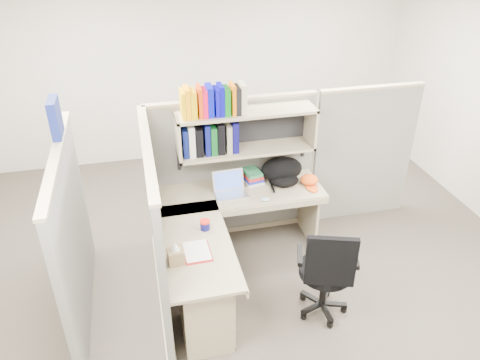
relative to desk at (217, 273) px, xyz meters
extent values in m
plane|color=#332E27|center=(0.41, 0.29, -0.44)|extent=(6.00, 6.00, 0.00)
plane|color=beige|center=(0.41, 3.29, 0.91)|extent=(6.00, 0.00, 6.00)
cube|color=#62635E|center=(0.41, 1.19, 0.36)|extent=(1.80, 0.06, 1.60)
cube|color=tan|center=(0.41, 1.19, 1.18)|extent=(1.80, 0.08, 0.03)
cube|color=#62635E|center=(-0.49, 0.29, 0.36)|extent=(0.06, 1.80, 1.60)
cube|color=tan|center=(-0.49, 0.29, 1.18)|extent=(0.08, 1.80, 0.03)
cube|color=#62635E|center=(-1.19, 0.29, 0.36)|extent=(0.06, 1.80, 1.60)
cube|color=#62635E|center=(1.96, 1.19, 0.36)|extent=(1.20, 0.06, 1.60)
cube|color=navy|center=(-1.19, 0.64, 1.35)|extent=(0.07, 0.27, 0.32)
cube|color=white|center=(-0.46, 0.44, 0.76)|extent=(0.00, 0.21, 0.28)
cube|color=gray|center=(0.51, 0.99, 1.11)|extent=(1.40, 0.34, 0.03)
cube|color=gray|center=(0.51, 0.99, 0.70)|extent=(1.40, 0.34, 0.03)
cube|color=gray|center=(-0.18, 0.99, 0.90)|extent=(0.03, 0.34, 0.44)
cube|color=gray|center=(1.19, 0.99, 0.90)|extent=(0.03, 0.34, 0.44)
cube|color=black|center=(0.51, 1.15, 0.90)|extent=(1.38, 0.01, 0.41)
cube|color=#E4AA04|center=(-0.11, 0.97, 1.25)|extent=(0.03, 0.20, 0.26)
cube|color=#FF9D05|center=(-0.07, 0.97, 1.27)|extent=(0.05, 0.20, 0.29)
cube|color=#DAA704|center=(-0.02, 0.97, 1.25)|extent=(0.06, 0.20, 0.26)
cube|color=red|center=(0.05, 0.97, 1.27)|extent=(0.04, 0.20, 0.29)
cube|color=red|center=(0.09, 0.97, 1.25)|extent=(0.05, 0.20, 0.26)
cube|color=#050CA9|center=(0.14, 0.97, 1.27)|extent=(0.06, 0.20, 0.29)
cube|color=#0805A9|center=(0.21, 0.97, 1.25)|extent=(0.04, 0.20, 0.26)
cube|color=#05048A|center=(0.25, 0.97, 1.27)|extent=(0.04, 0.20, 0.29)
cube|color=#076011|center=(0.30, 0.97, 1.25)|extent=(0.06, 0.20, 0.26)
cube|color=#DA6805|center=(0.36, 0.97, 1.27)|extent=(0.04, 0.20, 0.29)
cube|color=black|center=(0.41, 0.97, 1.25)|extent=(0.05, 0.20, 0.26)
cube|color=#B6AE8C|center=(0.46, 0.97, 1.27)|extent=(0.06, 0.20, 0.29)
cube|color=#07114E|center=(-0.11, 1.01, 0.86)|extent=(0.05, 0.24, 0.29)
cube|color=#BDBDBD|center=(-0.05, 1.01, 0.87)|extent=(0.06, 0.24, 0.32)
cube|color=black|center=(0.02, 1.01, 0.86)|extent=(0.07, 0.24, 0.29)
cube|color=#080D53|center=(0.10, 1.01, 0.87)|extent=(0.05, 0.24, 0.32)
cube|color=#094419|center=(0.17, 1.01, 0.86)|extent=(0.06, 0.24, 0.29)
cube|color=black|center=(0.24, 1.01, 0.87)|extent=(0.07, 0.24, 0.32)
cube|color=gray|center=(0.32, 1.01, 0.86)|extent=(0.05, 0.24, 0.29)
cube|color=#09074B|center=(0.38, 1.01, 0.87)|extent=(0.06, 0.24, 0.32)
cube|color=gray|center=(0.41, 0.86, 0.28)|extent=(1.74, 0.60, 0.03)
cube|color=gray|center=(-0.16, 0.09, 0.28)|extent=(0.60, 1.34, 0.03)
cube|color=gray|center=(0.41, 0.56, 0.24)|extent=(1.74, 0.02, 0.07)
cube|color=gray|center=(0.14, 0.09, 0.24)|extent=(0.02, 1.34, 0.07)
cube|color=gray|center=(-0.16, -0.26, -0.10)|extent=(0.40, 0.55, 0.68)
cube|color=tan|center=(0.05, -0.26, 0.10)|extent=(0.02, 0.50, 0.16)
cube|color=tan|center=(0.05, -0.26, -0.08)|extent=(0.02, 0.50, 0.16)
cube|color=tan|center=(0.05, -0.26, -0.30)|extent=(0.02, 0.50, 0.22)
cube|color=#B2B2B7|center=(0.06, -0.26, 0.10)|extent=(0.01, 0.12, 0.01)
cube|color=gray|center=(1.21, 0.89, -0.09)|extent=(0.03, 0.55, 0.70)
cylinder|color=#0F0F5A|center=(-0.05, 0.28, 0.33)|extent=(0.09, 0.09, 0.08)
cylinder|color=red|center=(-0.05, 0.28, 0.37)|extent=(0.09, 0.09, 0.02)
ellipsoid|color=#90AFCD|center=(0.62, 0.61, 0.31)|extent=(0.10, 0.08, 0.03)
cylinder|color=white|center=(0.37, 0.98, 0.34)|extent=(0.08, 0.08, 0.11)
cylinder|color=black|center=(0.94, -0.25, 0.05)|extent=(0.48, 0.48, 0.07)
cube|color=black|center=(0.87, -0.46, 0.33)|extent=(0.41, 0.18, 0.48)
cylinder|color=black|center=(0.94, -0.25, -0.15)|extent=(0.06, 0.06, 0.42)
cylinder|color=black|center=(0.94, -0.25, -0.39)|extent=(0.46, 0.46, 0.10)
cube|color=black|center=(0.71, -0.17, 0.21)|extent=(0.13, 0.27, 0.04)
cube|color=black|center=(1.16, -0.32, 0.21)|extent=(0.13, 0.27, 0.04)
camera|label=1|loc=(-0.54, -3.18, 2.82)|focal=35.00mm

